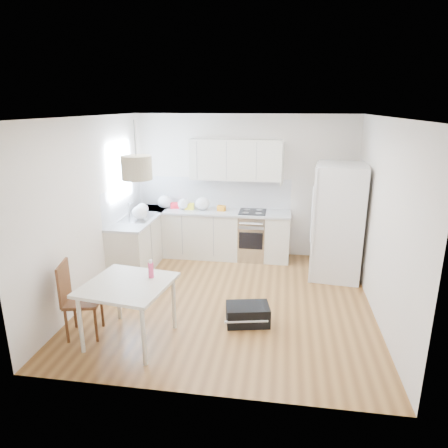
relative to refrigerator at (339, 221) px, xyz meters
name	(u,v)px	position (x,y,z in m)	size (l,w,h in m)	color
floor	(229,300)	(-1.70, -1.25, -0.97)	(4.20, 4.20, 0.00)	brown
ceiling	(229,117)	(-1.70, -1.25, 1.73)	(4.20, 4.20, 0.00)	white
wall_back	(244,186)	(-1.70, 0.85, 0.38)	(4.20, 4.20, 0.00)	white
wall_left	(91,209)	(-3.80, -1.25, 0.38)	(4.20, 4.20, 0.00)	white
wall_right	(383,221)	(0.40, -1.25, 0.38)	(4.20, 4.20, 0.00)	white
window_glassblock	(120,171)	(-3.79, -0.10, 0.78)	(0.02, 1.00, 1.00)	#BFE0F9
cabinets_back	(211,234)	(-2.30, 0.55, -0.53)	(3.00, 0.60, 0.88)	beige
cabinets_left	(141,241)	(-3.50, -0.05, -0.53)	(0.60, 1.80, 0.88)	beige
counter_back	(211,211)	(-2.30, 0.55, -0.07)	(3.02, 0.64, 0.04)	#A6A8AB
counter_left	(140,217)	(-3.50, -0.05, -0.07)	(0.64, 1.82, 0.04)	#A6A8AB
backsplash_back	(213,192)	(-2.30, 0.84, 0.24)	(3.00, 0.01, 0.58)	white
backsplash_left	(123,200)	(-3.80, -0.05, 0.24)	(0.01, 1.80, 0.58)	white
upper_cabinets	(236,160)	(-1.85, 0.69, 0.91)	(1.70, 0.32, 0.75)	beige
range_oven	(252,236)	(-1.50, 0.55, -0.53)	(0.50, 0.61, 0.88)	#B6B8BA
sink	(139,217)	(-3.50, -0.10, -0.05)	(0.50, 0.80, 0.16)	#B6B8BA
refrigerator	(339,221)	(0.00, 0.00, 0.00)	(0.91, 0.97, 1.93)	white
dining_table	(128,290)	(-2.78, -2.49, -0.28)	(1.12, 1.12, 0.78)	beige
dining_chair	(83,299)	(-3.40, -2.46, -0.47)	(0.42, 0.42, 0.99)	#4E2E17
drink_bottle	(151,269)	(-2.54, -2.28, -0.07)	(0.07, 0.07, 0.24)	#EF427B
gym_bag	(248,314)	(-1.36, -1.88, -0.83)	(0.57, 0.37, 0.26)	black
pendant_lamp	(137,168)	(-2.58, -2.45, 1.21)	(0.34, 0.34, 0.27)	beige
grocery_bag_a	(165,202)	(-3.23, 0.60, 0.08)	(0.28, 0.23, 0.25)	white
grocery_bag_b	(184,204)	(-2.84, 0.56, 0.06)	(0.23, 0.20, 0.21)	white
grocery_bag_c	(202,204)	(-2.47, 0.56, 0.08)	(0.28, 0.23, 0.25)	white
grocery_bag_d	(142,209)	(-3.51, 0.11, 0.05)	(0.22, 0.19, 0.20)	white
grocery_bag_e	(140,213)	(-3.43, -0.25, 0.08)	(0.27, 0.23, 0.24)	white
snack_orange	(221,208)	(-2.10, 0.55, 0.01)	(0.15, 0.10, 0.10)	orange
snack_yellow	(189,206)	(-2.72, 0.56, 0.02)	(0.18, 0.11, 0.12)	yellow
snack_red	(175,205)	(-3.03, 0.61, 0.01)	(0.17, 0.10, 0.11)	red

